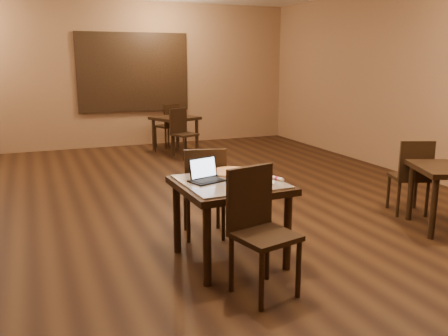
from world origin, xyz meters
name	(u,v)px	position (x,y,z in m)	size (l,w,h in m)	color
ground	(183,216)	(0.00, 0.00, 0.00)	(10.00, 10.00, 0.00)	black
wall_back	(109,75)	(0.00, 5.00, 1.50)	(8.00, 0.02, 3.00)	brown
wall_right	(448,82)	(4.00, 0.00, 1.50)	(0.02, 10.00, 3.00)	brown
mural	(134,73)	(0.50, 4.96, 1.55)	(2.34, 0.05, 1.64)	teal
tiled_table	(230,192)	(0.02, -1.38, 0.66)	(0.95, 0.95, 0.76)	black
chair_main_near	(258,223)	(0.00, -1.99, 0.57)	(0.52, 0.52, 1.01)	black
chair_main_far	(205,188)	(0.00, -0.76, 0.54)	(0.50, 0.50, 0.96)	black
laptop	(205,175)	(-0.18, -1.28, 0.82)	(0.34, 0.30, 0.20)	black
plate	(261,182)	(0.24, -1.56, 0.77)	(0.24, 0.24, 0.01)	white
pizza_slice	(261,181)	(0.24, -1.56, 0.79)	(0.21, 0.21, 0.02)	beige
pizza_pan	(232,173)	(0.14, -1.14, 0.77)	(0.37, 0.37, 0.01)	silver
pizza_whole	(232,172)	(0.14, -1.14, 0.78)	(0.38, 0.38, 0.03)	beige
spatula	(234,171)	(0.16, -1.16, 0.79)	(0.09, 0.22, 0.01)	silver
napkin_roll	(277,178)	(0.42, -1.52, 0.78)	(0.07, 0.15, 0.04)	white
other_table_a	(175,123)	(1.06, 3.87, 0.59)	(1.00, 1.00, 0.71)	black
other_table_a_chair_near	(182,130)	(1.03, 3.32, 0.52)	(0.52, 0.52, 0.92)	black
other_table_a_chair_far	(169,123)	(1.09, 4.41, 0.52)	(0.52, 0.52, 0.92)	black
other_table_c_chair_far	(412,173)	(2.53, -0.97, 0.52)	(0.51, 0.51, 0.91)	black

